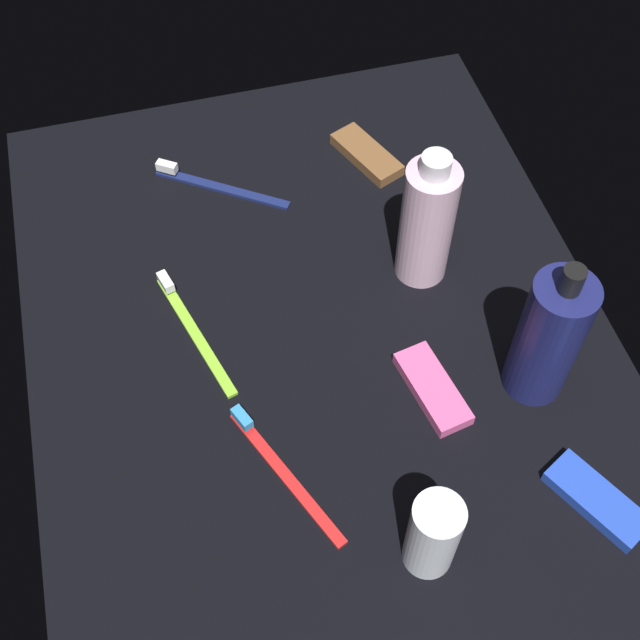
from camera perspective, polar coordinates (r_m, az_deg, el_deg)
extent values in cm
cube|color=black|center=(93.86, 0.00, -1.25)|extent=(84.00, 64.00, 1.20)
cylinder|color=navy|center=(86.40, 15.26, -1.22)|extent=(6.47, 6.47, 16.34)
cylinder|color=black|center=(78.88, 16.77, 2.61)|extent=(2.20, 2.20, 2.80)
cylinder|color=silver|center=(93.55, 7.27, 6.49)|extent=(6.01, 6.01, 15.78)
cylinder|color=silver|center=(87.03, 7.89, 10.37)|extent=(3.20, 3.20, 2.20)
cylinder|color=silver|center=(77.90, 7.69, -14.29)|extent=(4.73, 4.73, 10.66)
cube|color=red|center=(84.80, -2.31, -10.53)|extent=(17.03, 8.17, 0.90)
cube|color=#338CCC|center=(86.74, -5.32, -6.65)|extent=(2.82, 2.03, 1.20)
cube|color=navy|center=(107.53, -6.68, 8.97)|extent=(11.21, 15.49, 0.90)
cube|color=white|center=(109.56, -10.37, 10.21)|extent=(2.38, 2.76, 1.20)
cube|color=#8CD133|center=(93.94, -8.46, -0.94)|extent=(17.65, 6.03, 0.90)
cube|color=white|center=(97.41, -10.45, 2.57)|extent=(2.80, 1.76, 1.20)
cube|color=blue|center=(87.66, 18.32, -11.54)|extent=(11.07, 8.35, 1.50)
cube|color=#E55999|center=(89.71, 7.66, -4.63)|extent=(10.95, 5.79, 1.50)
cube|color=brown|center=(110.61, 3.19, 11.17)|extent=(11.14, 7.66, 1.50)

